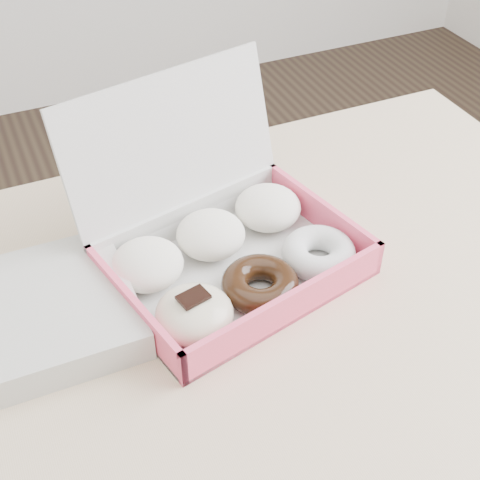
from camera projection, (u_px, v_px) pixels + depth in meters
name	position (u px, v px, depth m)	size (l,w,h in m)	color
table	(173.00, 440.00, 0.69)	(1.20, 0.80, 0.75)	tan
donut_box	(224.00, 247.00, 0.75)	(0.32, 0.30, 0.19)	silver
newspapers	(25.00, 319.00, 0.69)	(0.22, 0.18, 0.04)	silver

